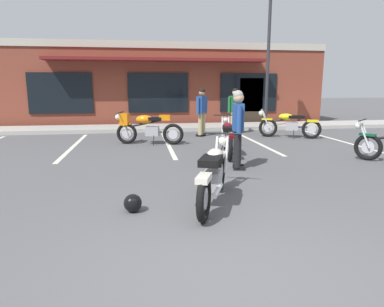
% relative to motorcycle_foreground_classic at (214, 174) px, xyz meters
% --- Properties ---
extents(ground_plane, '(80.00, 80.00, 0.00)m').
position_rel_motorcycle_foreground_classic_xyz_m(ground_plane, '(-0.24, 1.58, -0.46)').
color(ground_plane, '#515154').
extents(sidewalk_kerb, '(22.00, 1.80, 0.14)m').
position_rel_motorcycle_foreground_classic_xyz_m(sidewalk_kerb, '(-0.24, 9.17, -0.39)').
color(sidewalk_kerb, '#A8A59E').
rests_on(sidewalk_kerb, ground_plane).
extents(brick_storefront_building, '(15.32, 6.15, 3.63)m').
position_rel_motorcycle_foreground_classic_xyz_m(brick_storefront_building, '(-0.24, 12.98, 1.36)').
color(brick_storefront_building, brown).
rests_on(brick_storefront_building, ground_plane).
extents(painted_stall_lines, '(11.31, 4.80, 0.01)m').
position_rel_motorcycle_foreground_classic_xyz_m(painted_stall_lines, '(-0.24, 5.57, -0.46)').
color(painted_stall_lines, silver).
rests_on(painted_stall_lines, ground_plane).
extents(motorcycle_foreground_classic, '(1.08, 2.01, 0.98)m').
position_rel_motorcycle_foreground_classic_xyz_m(motorcycle_foreground_classic, '(0.00, 0.00, 0.00)').
color(motorcycle_foreground_classic, black).
rests_on(motorcycle_foreground_classic, ground_plane).
extents(motorcycle_red_sportbike, '(1.95, 1.20, 0.98)m').
position_rel_motorcycle_foreground_classic_xyz_m(motorcycle_red_sportbike, '(3.98, 6.20, 0.00)').
color(motorcycle_red_sportbike, black).
rests_on(motorcycle_red_sportbike, ground_plane).
extents(motorcycle_black_cruiser, '(0.76, 2.10, 0.98)m').
position_rel_motorcycle_foreground_classic_xyz_m(motorcycle_black_cruiser, '(1.14, 3.59, 0.00)').
color(motorcycle_black_cruiser, black).
rests_on(motorcycle_black_cruiser, ground_plane).
extents(motorcycle_blue_standard, '(2.07, 0.86, 0.98)m').
position_rel_motorcycle_foreground_classic_xyz_m(motorcycle_blue_standard, '(-0.90, 5.60, 0.07)').
color(motorcycle_blue_standard, black).
rests_on(motorcycle_blue_standard, ground_plane).
extents(person_in_black_shirt, '(0.60, 0.36, 1.68)m').
position_rel_motorcycle_foreground_classic_xyz_m(person_in_black_shirt, '(2.38, 7.35, 0.49)').
color(person_in_black_shirt, black).
rests_on(person_in_black_shirt, ground_plane).
extents(person_in_shorts_foreground, '(0.33, 0.61, 1.68)m').
position_rel_motorcycle_foreground_classic_xyz_m(person_in_shorts_foreground, '(0.96, 2.07, 0.49)').
color(person_in_shorts_foreground, black).
rests_on(person_in_shorts_foreground, ground_plane).
extents(person_by_back_row, '(0.47, 0.51, 1.68)m').
position_rel_motorcycle_foreground_classic_xyz_m(person_by_back_row, '(1.08, 6.96, 0.49)').
color(person_by_back_row, black).
rests_on(person_by_back_row, ground_plane).
extents(helmet_on_pavement, '(0.26, 0.26, 0.26)m').
position_rel_motorcycle_foreground_classic_xyz_m(helmet_on_pavement, '(-1.21, -0.18, -0.33)').
color(helmet_on_pavement, black).
rests_on(helmet_on_pavement, ground_plane).
extents(parking_lot_lamp_post, '(0.24, 0.76, 5.34)m').
position_rel_motorcycle_foreground_classic_xyz_m(parking_lot_lamp_post, '(3.84, 7.96, 2.96)').
color(parking_lot_lamp_post, '#2D2D33').
rests_on(parking_lot_lamp_post, ground_plane).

